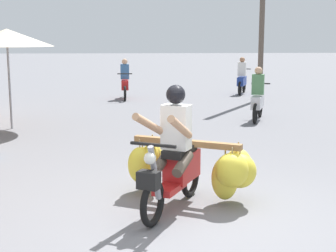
{
  "coord_description": "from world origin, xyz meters",
  "views": [
    {
      "loc": [
        -0.73,
        -5.55,
        2.16
      ],
      "look_at": [
        -0.29,
        1.46,
        0.9
      ],
      "focal_mm": 53.39,
      "sensor_mm": 36.0,
      "label": 1
    }
  ],
  "objects_px": {
    "motorbike_distant_ahead_left": "(258,99)",
    "market_umbrella_near_shop": "(7,38)",
    "motorbike_distant_far_ahead": "(125,83)",
    "motorbike_distant_ahead_right": "(242,79)",
    "motorbike_main_loaded": "(189,164)"
  },
  "relations": [
    {
      "from": "motorbike_distant_ahead_left",
      "to": "motorbike_distant_ahead_right",
      "type": "bearing_deg",
      "value": 81.93
    },
    {
      "from": "motorbike_distant_ahead_left",
      "to": "market_umbrella_near_shop",
      "type": "relative_size",
      "value": 0.66
    },
    {
      "from": "motorbike_distant_ahead_left",
      "to": "motorbike_distant_far_ahead",
      "type": "distance_m",
      "value": 6.0
    },
    {
      "from": "motorbike_distant_ahead_left",
      "to": "motorbike_distant_far_ahead",
      "type": "bearing_deg",
      "value": 126.01
    },
    {
      "from": "market_umbrella_near_shop",
      "to": "motorbike_main_loaded",
      "type": "bearing_deg",
      "value": -56.87
    },
    {
      "from": "motorbike_distant_far_ahead",
      "to": "motorbike_distant_ahead_right",
      "type": "bearing_deg",
      "value": 14.74
    },
    {
      "from": "motorbike_distant_ahead_left",
      "to": "motorbike_distant_ahead_right",
      "type": "relative_size",
      "value": 1.0
    },
    {
      "from": "motorbike_main_loaded",
      "to": "market_umbrella_near_shop",
      "type": "relative_size",
      "value": 0.83
    },
    {
      "from": "motorbike_distant_ahead_right",
      "to": "market_umbrella_near_shop",
      "type": "distance_m",
      "value": 9.81
    },
    {
      "from": "motorbike_main_loaded",
      "to": "market_umbrella_near_shop",
      "type": "height_order",
      "value": "market_umbrella_near_shop"
    },
    {
      "from": "motorbike_main_loaded",
      "to": "motorbike_distant_ahead_right",
      "type": "height_order",
      "value": "motorbike_main_loaded"
    },
    {
      "from": "motorbike_distant_ahead_right",
      "to": "market_umbrella_near_shop",
      "type": "height_order",
      "value": "market_umbrella_near_shop"
    },
    {
      "from": "motorbike_distant_far_ahead",
      "to": "market_umbrella_near_shop",
      "type": "bearing_deg",
      "value": -114.68
    },
    {
      "from": "motorbike_distant_ahead_left",
      "to": "motorbike_main_loaded",
      "type": "bearing_deg",
      "value": -111.21
    },
    {
      "from": "motorbike_distant_ahead_right",
      "to": "motorbike_distant_far_ahead",
      "type": "bearing_deg",
      "value": -165.26
    }
  ]
}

